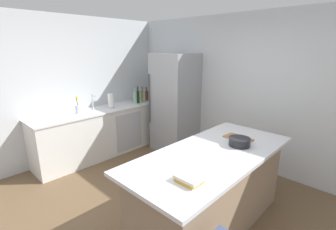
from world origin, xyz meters
TOP-DOWN VIEW (x-y plane):
  - ground_plane at (0.00, 0.00)m, footprint 7.20×7.20m
  - wall_rear at (0.00, 2.25)m, footprint 6.00×0.10m
  - wall_left at (-2.45, 0.00)m, footprint 0.10×6.00m
  - counter_run_left at (-2.09, 0.75)m, footprint 0.66×2.73m
  - kitchen_island at (0.57, 0.48)m, footprint 0.96×2.15m
  - refrigerator at (-1.24, 1.84)m, footprint 0.77×0.74m
  - sink_faucet at (-2.13, 0.55)m, footprint 0.15×0.05m
  - flower_vase at (-2.13, 0.25)m, footprint 0.09×0.09m
  - paper_towel_roll at (-2.06, 0.89)m, footprint 0.14×0.14m
  - whiskey_bottle at (-2.11, 2.00)m, footprint 0.08×0.08m
  - soda_bottle at (-2.01, 1.90)m, footprint 0.08×0.08m
  - syrup_bottle at (-2.05, 1.81)m, footprint 0.07×0.07m
  - vinegar_bottle at (-2.09, 1.71)m, footprint 0.05×0.05m
  - olive_oil_bottle at (-1.99, 1.63)m, footprint 0.05×0.05m
  - wine_bottle at (-2.00, 1.52)m, footprint 0.07×0.07m
  - gin_bottle at (-1.99, 1.44)m, footprint 0.07×0.07m
  - cookbook_stack at (0.77, -0.18)m, footprint 0.24×0.18m
  - mixing_bowl at (0.69, 0.85)m, footprint 0.25×0.25m
  - cutting_board at (0.58, 1.04)m, footprint 0.35×0.23m

SIDE VIEW (x-z plane):
  - ground_plane at x=0.00m, z-range 0.00..0.00m
  - counter_run_left at x=-2.09m, z-range 0.00..0.91m
  - kitchen_island at x=0.57m, z-range 0.01..0.93m
  - cutting_board at x=0.58m, z-range 0.93..0.94m
  - cookbook_stack at x=0.77m, z-range 0.93..0.98m
  - refrigerator at x=-1.24m, z-range 0.00..1.94m
  - mixing_bowl at x=0.69m, z-range 0.93..1.02m
  - flower_vase at x=-2.13m, z-range 0.85..1.16m
  - syrup_bottle at x=-2.05m, z-range 0.87..1.17m
  - olive_oil_bottle at x=-1.99m, z-range 0.87..1.19m
  - whiskey_bottle at x=-2.11m, z-range 0.87..1.18m
  - vinegar_bottle at x=-2.09m, z-range 0.88..1.19m
  - paper_towel_roll at x=-2.06m, z-range 0.88..1.20m
  - soda_bottle at x=-2.01m, z-range 0.86..1.22m
  - wine_bottle at x=-2.00m, z-range 0.87..1.22m
  - gin_bottle at x=-1.99m, z-range 0.87..1.22m
  - sink_faucet at x=-2.13m, z-range 0.91..1.21m
  - wall_rear at x=0.00m, z-range 0.00..2.60m
  - wall_left at x=-2.45m, z-range 0.00..2.60m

